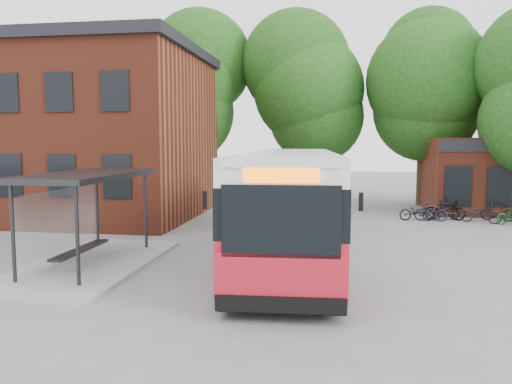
# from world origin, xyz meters

# --- Properties ---
(ground) EXTENTS (100.00, 100.00, 0.00)m
(ground) POSITION_xyz_m (0.00, 0.00, 0.00)
(ground) COLOR slate
(station_building) EXTENTS (18.40, 10.40, 8.50)m
(station_building) POSITION_xyz_m (-13.00, 9.00, 4.25)
(station_building) COLOR maroon
(station_building) RESTS_ON ground
(bus_shelter) EXTENTS (3.60, 7.00, 2.90)m
(bus_shelter) POSITION_xyz_m (-4.50, -1.00, 1.45)
(bus_shelter) COLOR #262629
(bus_shelter) RESTS_ON ground
(bike_rail) EXTENTS (5.20, 0.10, 0.38)m
(bike_rail) POSITION_xyz_m (9.28, 10.00, 0.19)
(bike_rail) COLOR #262629
(bike_rail) RESTS_ON ground
(tree_0) EXTENTS (7.92, 7.92, 11.00)m
(tree_0) POSITION_xyz_m (-6.00, 16.00, 5.50)
(tree_0) COLOR #174211
(tree_0) RESTS_ON ground
(tree_1) EXTENTS (7.92, 7.92, 10.40)m
(tree_1) POSITION_xyz_m (1.00, 17.00, 5.20)
(tree_1) COLOR #174211
(tree_1) RESTS_ON ground
(tree_2) EXTENTS (7.92, 7.92, 11.00)m
(tree_2) POSITION_xyz_m (8.00, 16.00, 5.50)
(tree_2) COLOR #174211
(tree_2) RESTS_ON ground
(city_bus) EXTENTS (3.65, 13.75, 3.46)m
(city_bus) POSITION_xyz_m (1.41, 1.71, 1.73)
(city_bus) COLOR red
(city_bus) RESTS_ON ground
(bicycle_0) EXTENTS (1.70, 0.73, 0.87)m
(bicycle_0) POSITION_xyz_m (6.85, 9.69, 0.43)
(bicycle_0) COLOR black
(bicycle_0) RESTS_ON ground
(bicycle_1) EXTENTS (1.57, 0.67, 0.92)m
(bicycle_1) POSITION_xyz_m (7.48, 9.59, 0.46)
(bicycle_1) COLOR black
(bicycle_1) RESTS_ON ground
(bicycle_2) EXTENTS (1.94, 0.82, 0.99)m
(bicycle_2) POSITION_xyz_m (8.23, 10.11, 0.50)
(bicycle_2) COLOR black
(bicycle_2) RESTS_ON ground
(bicycle_3) EXTENTS (1.73, 1.04, 1.00)m
(bicycle_3) POSITION_xyz_m (8.24, 10.10, 0.50)
(bicycle_3) COLOR black
(bicycle_3) RESTS_ON ground
(bicycle_4) EXTENTS (1.95, 1.29, 0.97)m
(bicycle_4) POSITION_xyz_m (9.67, 9.42, 0.48)
(bicycle_4) COLOR black
(bicycle_4) RESTS_ON ground
(bicycle_5) EXTENTS (1.56, 0.87, 0.91)m
(bicycle_5) POSITION_xyz_m (10.66, 10.14, 0.45)
(bicycle_5) COLOR black
(bicycle_5) RESTS_ON ground
(bicycle_6) EXTENTS (1.71, 1.08, 0.85)m
(bicycle_6) POSITION_xyz_m (10.99, 9.18, 0.42)
(bicycle_6) COLOR #0D411A
(bicycle_6) RESTS_ON ground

